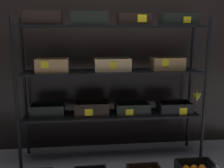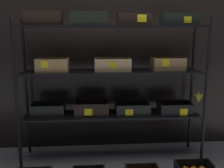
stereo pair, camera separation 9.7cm
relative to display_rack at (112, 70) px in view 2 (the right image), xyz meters
The scene contains 3 objects.
ground_plane 0.99m from the display_rack, 126.44° to the right, with size 10.00×10.00×0.00m, color gray.
storefront_wall 0.44m from the display_rack, 90.41° to the left, with size 4.30×0.12×2.40m, color black.
display_rack is the anchor object (origin of this frame).
Camera 2 is at (-0.21, -2.80, 1.39)m, focal length 43.09 mm.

